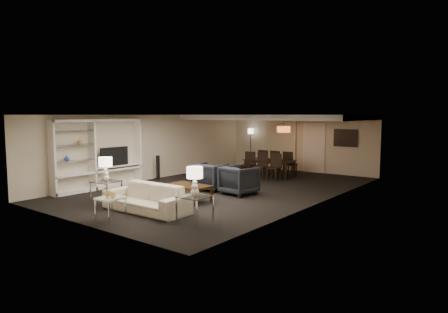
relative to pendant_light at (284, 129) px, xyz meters
name	(u,v)px	position (x,y,z in m)	size (l,w,h in m)	color
floor	(224,189)	(-0.30, -3.50, -1.92)	(11.00, 11.00, 0.00)	black
ceiling	(224,115)	(-0.30, -3.50, 0.58)	(7.00, 11.00, 0.02)	silver
wall_back	(300,143)	(-0.30, 2.00, -0.67)	(7.00, 0.02, 2.50)	beige
wall_front	(76,170)	(-0.30, -9.00, -0.67)	(7.00, 0.02, 2.50)	beige
wall_left	(153,147)	(-3.80, -3.50, -0.67)	(0.02, 11.00, 2.50)	beige
wall_right	(322,159)	(3.20, -3.50, -0.67)	(0.02, 11.00, 2.50)	beige
ceiling_soffit	(277,117)	(-0.30, 0.00, 0.48)	(7.00, 4.00, 0.20)	silver
curtains	(281,143)	(-1.20, 1.92, -0.72)	(1.50, 0.12, 2.40)	beige
door	(314,148)	(0.40, 1.97, -0.87)	(0.90, 0.05, 2.10)	silver
painting	(346,138)	(1.80, 1.96, -0.37)	(0.95, 0.04, 0.65)	#142D38
media_unit	(99,154)	(-3.61, -6.10, -0.74)	(0.38, 3.40, 2.35)	white
pendant_light	(284,129)	(0.00, 0.00, 0.00)	(0.52, 0.52, 0.24)	#D8591E
sofa	(146,198)	(0.07, -7.26, -1.57)	(2.42, 0.95, 0.71)	beige
coffee_table	(188,193)	(0.07, -5.66, -1.68)	(1.33, 0.78, 0.48)	#301D0D
armchair_left	(210,177)	(-0.53, -3.96, -1.47)	(0.96, 0.99, 0.90)	black
armchair_right	(239,180)	(0.67, -3.96, -1.47)	(0.96, 0.99, 0.90)	black
side_table_left	(106,192)	(-1.63, -7.26, -1.61)	(0.66, 0.66, 0.62)	white
side_table_right	(195,209)	(1.77, -7.26, -1.61)	(0.66, 0.66, 0.62)	white
table_lamp_left	(106,169)	(-1.63, -7.26, -0.96)	(0.38, 0.38, 0.69)	white
table_lamp_right	(195,181)	(1.77, -7.26, -0.96)	(0.38, 0.38, 0.69)	#F4E3CE
marble_table	(111,209)	(0.07, -8.36, -1.64)	(0.55, 0.55, 0.55)	white
gold_gourd_a	(108,193)	(-0.03, -8.36, -1.28)	(0.18, 0.18, 0.18)	tan
gold_gourd_b	(113,195)	(0.17, -8.36, -1.29)	(0.16, 0.16, 0.16)	#E2BD78
television	(112,156)	(-3.58, -5.59, -0.85)	(0.15, 1.12, 0.65)	black
vase_blue	(67,158)	(-3.61, -7.28, -0.77)	(0.17, 0.17, 0.18)	#2944B5
vase_amber	(80,142)	(-3.61, -6.80, -0.27)	(0.16, 0.16, 0.17)	#BA7C3E
floor_speaker	(158,168)	(-3.50, -3.55, -1.45)	(0.10, 0.10, 0.94)	black
dining_table	(269,168)	(-0.47, -0.30, -1.58)	(1.95, 1.09, 0.69)	black
chair_nl	(248,165)	(-1.07, -0.95, -1.41)	(0.47, 0.47, 1.02)	black
chair_nm	(261,166)	(-0.47, -0.95, -1.41)	(0.47, 0.47, 1.02)	black
chair_nr	(274,167)	(0.13, -0.95, -1.41)	(0.47, 0.47, 1.02)	black
chair_fl	(265,162)	(-1.07, 0.35, -1.41)	(0.47, 0.47, 1.02)	black
chair_fm	(277,163)	(-0.47, 0.35, -1.41)	(0.47, 0.47, 1.02)	black
chair_fr	(290,164)	(0.13, 0.35, -1.41)	(0.47, 0.47, 1.02)	black
floor_lamp	(251,148)	(-2.74, 1.70, -1.00)	(0.27, 0.27, 1.85)	black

